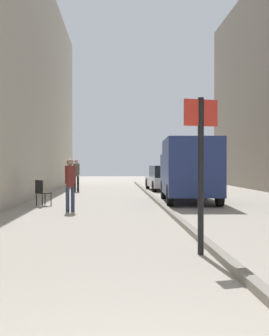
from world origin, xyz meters
The scene contains 8 objects.
ground_plane centered at (0.00, 12.00, 0.00)m, with size 80.00×80.00×0.00m, color #A8A093.
kerb_strip centered at (1.58, 12.00, 0.06)m, with size 0.16×40.00×0.12m, color gray.
pedestrian_mid_block centered at (-2.24, 21.03, 1.04)m, with size 0.35×0.25×1.80m.
pedestrian_far_crossing centered at (-1.51, 11.19, 0.97)m, with size 0.32×0.25×1.69m.
delivery_van centered at (2.86, 14.30, 1.33)m, with size 2.23×4.91×2.49m.
parked_car centered at (2.82, 22.06, 0.71)m, with size 2.00×4.28×1.45m.
street_sign_post centered at (1.33, 4.87, 1.55)m, with size 0.59×0.17×2.60m.
cafe_chair_near_window centered at (-2.74, 13.08, 0.55)m, with size 0.62×0.62×0.94m.
Camera 1 is at (-0.08, -1.82, 1.49)m, focal length 43.69 mm.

